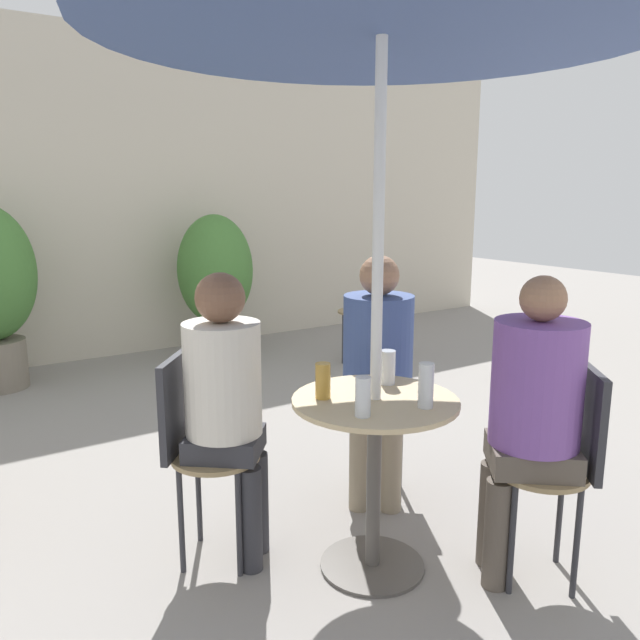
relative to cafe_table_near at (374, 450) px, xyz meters
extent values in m
plane|color=gray|center=(-0.08, 0.08, -0.52)|extent=(20.00, 20.00, 0.00)
cube|color=beige|center=(-0.08, 4.14, 0.98)|extent=(10.00, 0.06, 3.00)
cylinder|color=#514C47|center=(0.00, 0.00, -0.51)|extent=(0.44, 0.44, 0.01)
cylinder|color=#514C47|center=(0.00, 0.00, -0.15)|extent=(0.06, 0.06, 0.71)
cylinder|color=#CCB284|center=(0.00, 0.00, 0.21)|extent=(0.67, 0.67, 0.02)
cylinder|color=#997F56|center=(0.51, -0.42, -0.06)|extent=(0.37, 0.37, 0.02)
cylinder|color=#2D2D33|center=(0.52, -0.59, -0.29)|extent=(0.02, 0.02, 0.46)
cylinder|color=#2D2D33|center=(0.68, -0.40, -0.29)|extent=(0.02, 0.02, 0.46)
cylinder|color=#2D2D33|center=(0.34, -0.43, -0.29)|extent=(0.02, 0.02, 0.46)
cylinder|color=#2D2D33|center=(0.49, -0.25, -0.29)|extent=(0.02, 0.02, 0.46)
cube|color=#2D2D33|center=(0.64, -0.52, 0.16)|extent=(0.22, 0.26, 0.41)
cylinder|color=#997F56|center=(0.42, 0.51, -0.06)|extent=(0.37, 0.37, 0.02)
cylinder|color=#2D2D33|center=(0.59, 0.52, -0.29)|extent=(0.02, 0.02, 0.46)
cylinder|color=#2D2D33|center=(0.40, 0.68, -0.29)|extent=(0.02, 0.02, 0.46)
cylinder|color=#2D2D33|center=(0.43, 0.34, -0.29)|extent=(0.02, 0.02, 0.46)
cylinder|color=#2D2D33|center=(0.25, 0.49, -0.29)|extent=(0.02, 0.02, 0.46)
cube|color=#2D2D33|center=(0.52, 0.64, 0.16)|extent=(0.26, 0.22, 0.41)
cylinder|color=#997F56|center=(-0.51, 0.42, -0.06)|extent=(0.37, 0.37, 0.02)
cylinder|color=#2D2D33|center=(-0.52, 0.59, -0.29)|extent=(0.02, 0.02, 0.46)
cylinder|color=#2D2D33|center=(-0.68, 0.40, -0.29)|extent=(0.02, 0.02, 0.46)
cylinder|color=#2D2D33|center=(-0.34, 0.43, -0.29)|extent=(0.02, 0.02, 0.46)
cylinder|color=#2D2D33|center=(-0.49, 0.25, -0.29)|extent=(0.02, 0.02, 0.46)
cube|color=#2D2D33|center=(-0.64, 0.52, 0.16)|extent=(0.22, 0.26, 0.41)
cylinder|color=#997F56|center=(1.91, 2.67, -0.06)|extent=(0.37, 0.37, 0.02)
cylinder|color=#2D2D33|center=(1.92, 2.50, -0.29)|extent=(0.02, 0.02, 0.46)
cylinder|color=#2D2D33|center=(2.08, 2.68, -0.29)|extent=(0.02, 0.02, 0.46)
cylinder|color=#2D2D33|center=(1.74, 2.66, -0.29)|extent=(0.02, 0.02, 0.46)
cylinder|color=#2D2D33|center=(1.90, 2.84, -0.29)|extent=(0.02, 0.02, 0.46)
cube|color=#2D2D33|center=(2.03, 2.56, 0.16)|extent=(0.23, 0.26, 0.41)
cylinder|color=brown|center=(0.43, -0.25, -0.30)|extent=(0.10, 0.10, 0.45)
cylinder|color=brown|center=(0.33, -0.37, -0.30)|extent=(0.10, 0.10, 0.45)
cube|color=brown|center=(0.48, -0.39, 0.01)|extent=(0.44, 0.44, 0.10)
cylinder|color=#7A4C9E|center=(0.48, -0.39, 0.30)|extent=(0.35, 0.35, 0.49)
sphere|color=#9E7051|center=(0.48, -0.39, 0.63)|extent=(0.17, 0.17, 0.17)
cylinder|color=gray|center=(0.25, 0.43, -0.30)|extent=(0.10, 0.10, 0.45)
cylinder|color=gray|center=(0.37, 0.33, -0.30)|extent=(0.10, 0.10, 0.45)
cube|color=gray|center=(0.39, 0.48, 0.01)|extent=(0.43, 0.44, 0.10)
cylinder|color=#384C84|center=(0.39, 0.48, 0.30)|extent=(0.34, 0.34, 0.48)
sphere|color=#9E7051|center=(0.39, 0.48, 0.63)|extent=(0.19, 0.19, 0.19)
cylinder|color=#2D2D33|center=(-0.43, 0.26, -0.30)|extent=(0.09, 0.09, 0.45)
cylinder|color=#2D2D33|center=(-0.34, 0.37, -0.30)|extent=(0.09, 0.09, 0.45)
cube|color=#2D2D33|center=(-0.48, 0.39, 0.00)|extent=(0.40, 0.40, 0.09)
cylinder|color=beige|center=(-0.48, 0.39, 0.28)|extent=(0.31, 0.31, 0.46)
sphere|color=brown|center=(-0.48, 0.39, 0.61)|extent=(0.20, 0.20, 0.20)
cylinder|color=silver|center=(0.17, 0.13, 0.29)|extent=(0.06, 0.06, 0.15)
cylinder|color=#B28433|center=(-0.17, 0.12, 0.29)|extent=(0.06, 0.06, 0.14)
cylinder|color=silver|center=(-0.16, -0.13, 0.29)|extent=(0.06, 0.06, 0.15)
cylinder|color=silver|center=(0.10, -0.18, 0.31)|extent=(0.06, 0.06, 0.17)
cylinder|color=slate|center=(0.91, 3.59, -0.37)|extent=(0.36, 0.36, 0.31)
ellipsoid|color=#427533|center=(0.91, 3.59, 0.31)|extent=(0.71, 0.71, 1.04)
cylinder|color=silver|center=(0.00, 0.00, 0.66)|extent=(0.04, 0.04, 2.37)
camera|label=1|loc=(-1.48, -1.85, 1.02)|focal=35.00mm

